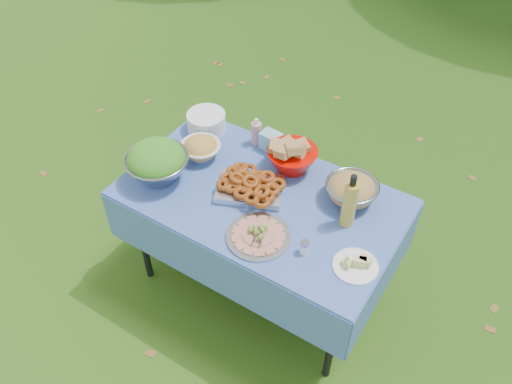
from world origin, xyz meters
TOP-DOWN VIEW (x-y plane):
  - ground at (0.00, 0.00)m, footprint 80.00×80.00m
  - picnic_table at (0.00, 0.00)m, footprint 1.46×0.86m
  - salad_bowl at (-0.54, -0.17)m, footprint 0.41×0.41m
  - pasta_bowl_white at (-0.46, 0.09)m, footprint 0.22×0.22m
  - plate_stack at (-0.57, 0.31)m, footprint 0.25×0.25m
  - wipes_box at (-0.16, 0.36)m, footprint 0.13×0.10m
  - sanitizer_bottle at (-0.26, 0.36)m, footprint 0.08×0.08m
  - bread_bowl at (0.02, 0.28)m, footprint 0.33×0.33m
  - pasta_bowl_steel at (0.40, 0.23)m, footprint 0.34×0.34m
  - fried_tray at (-0.07, -0.00)m, footprint 0.41×0.36m
  - charcuterie_platter at (0.14, -0.24)m, footprint 0.37×0.37m
  - oil_bottle at (0.46, 0.07)m, footprint 0.08×0.08m
  - cheese_plate at (0.61, -0.16)m, footprint 0.28×0.28m
  - shaker at (0.37, -0.21)m, footprint 0.05×0.05m

SIDE VIEW (x-z plane):
  - ground at x=0.00m, z-range 0.00..0.00m
  - picnic_table at x=0.00m, z-range 0.00..0.76m
  - cheese_plate at x=0.61m, z-range 0.76..0.82m
  - charcuterie_platter at x=0.14m, z-range 0.76..0.83m
  - shaker at x=0.37m, z-range 0.76..0.83m
  - fried_tray at x=-0.07m, z-range 0.76..0.84m
  - wipes_box at x=-0.16m, z-range 0.76..0.87m
  - plate_stack at x=-0.57m, z-range 0.76..0.87m
  - pasta_bowl_white at x=-0.46m, z-range 0.76..0.88m
  - pasta_bowl_steel at x=0.40m, z-range 0.76..0.91m
  - sanitizer_bottle at x=-0.26m, z-range 0.76..0.93m
  - bread_bowl at x=0.02m, z-range 0.76..0.95m
  - salad_bowl at x=-0.54m, z-range 0.76..0.98m
  - oil_bottle at x=0.46m, z-range 0.76..1.08m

